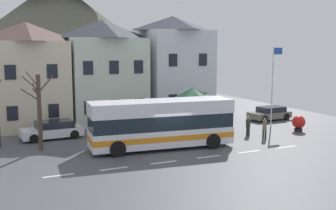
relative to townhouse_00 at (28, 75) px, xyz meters
The scene contains 17 objects.
ground_plane 14.82m from the townhouse_00, 58.47° to the right, with size 40.00×60.00×0.07m.
townhouse_00 is the anchor object (origin of this frame).
townhouse_01 6.48m from the townhouse_00, ahead, with size 6.44×6.63×9.02m.
townhouse_02 13.33m from the townhouse_00, ahead, with size 5.95×6.54×9.57m.
hilltop_castle 24.84m from the townhouse_00, 74.67° to the left, with size 42.04×42.04×24.05m.
transit_bus 13.66m from the townhouse_00, 57.68° to the right, with size 9.63×3.37×3.20m.
bus_shelter 13.73m from the townhouse_00, 32.45° to the right, with size 3.60×3.60×3.49m.
parked_car_00 6.57m from the townhouse_00, 79.05° to the right, with size 4.48×2.27×1.30m.
parked_car_02 21.59m from the townhouse_00, 15.23° to the right, with size 4.00×2.07×1.22m.
parked_car_03 12.52m from the townhouse_00, 25.65° to the right, with size 4.12×2.43×1.31m.
pedestrian_00 15.89m from the townhouse_00, 38.12° to the right, with size 0.37×0.36×1.71m.
pedestrian_01 19.52m from the townhouse_00, 38.18° to the right, with size 0.33×0.30×1.56m.
pedestrian_02 18.35m from the townhouse_00, 35.43° to the right, with size 0.35×0.38×1.49m.
public_bench 12.10m from the townhouse_00, 29.85° to the right, with size 1.75×0.48×0.87m.
flagpole 20.40m from the townhouse_00, 23.72° to the right, with size 0.95×0.10×6.67m.
harbour_buoy 22.36m from the townhouse_00, 29.33° to the right, with size 1.04×1.04×1.29m.
bare_tree_02 8.62m from the townhouse_00, 91.44° to the right, with size 2.07×1.91×5.07m.
Camera 1 is at (-10.81, -23.66, 6.65)m, focal length 43.95 mm.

